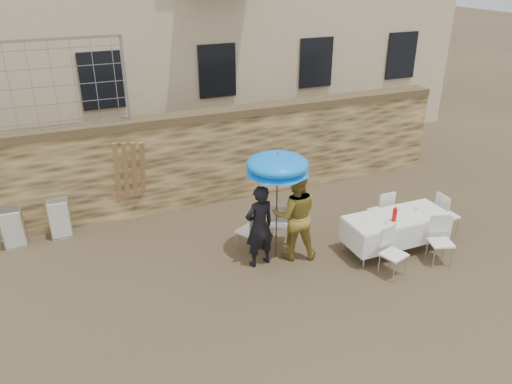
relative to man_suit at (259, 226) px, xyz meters
name	(u,v)px	position (x,y,z in m)	size (l,w,h in m)	color
ground	(286,328)	(-0.34, -1.88, -0.83)	(80.00, 80.00, 0.00)	brown
stone_wall	(195,160)	(-0.34, 3.12, 0.27)	(13.00, 0.50, 2.20)	olive
chain_link_fence	(43,87)	(-3.34, 3.12, 2.27)	(3.20, 0.06, 1.80)	gray
man_suit	(259,226)	(0.00, 0.00, 0.00)	(0.61, 0.40, 1.67)	black
woman_dress	(295,215)	(0.75, 0.00, 0.09)	(0.90, 0.70, 1.85)	gold
umbrella	(277,167)	(0.40, 0.10, 1.10)	(1.22, 1.22, 2.05)	#3F3F44
couple_chair_left	(249,229)	(0.00, 0.55, -0.35)	(0.48, 0.48, 0.96)	white
couple_chair_right	(280,223)	(0.70, 0.55, -0.35)	(0.48, 0.48, 0.96)	white
banquet_table	(397,218)	(2.74, -0.57, -0.10)	(2.10, 0.85, 0.78)	white
soda_bottle	(395,215)	(2.54, -0.72, 0.07)	(0.09, 0.09, 0.26)	red
table_chair_front_left	(394,253)	(2.14, -1.32, -0.35)	(0.48, 0.48, 0.96)	white
table_chair_front_right	(441,241)	(3.24, -1.32, -0.35)	(0.48, 0.48, 0.96)	white
table_chair_back	(380,210)	(2.94, 0.23, -0.35)	(0.48, 0.48, 0.96)	white
table_chair_side	(447,214)	(4.14, -0.47, -0.35)	(0.48, 0.48, 0.96)	white
chair_stack_left	(13,224)	(-4.38, 2.67, -0.37)	(0.46, 0.47, 0.92)	white
chair_stack_right	(59,216)	(-3.48, 2.67, -0.37)	(0.46, 0.40, 0.92)	white
wood_planks	(132,180)	(-1.88, 2.74, 0.17)	(0.70, 0.20, 2.00)	#A37749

